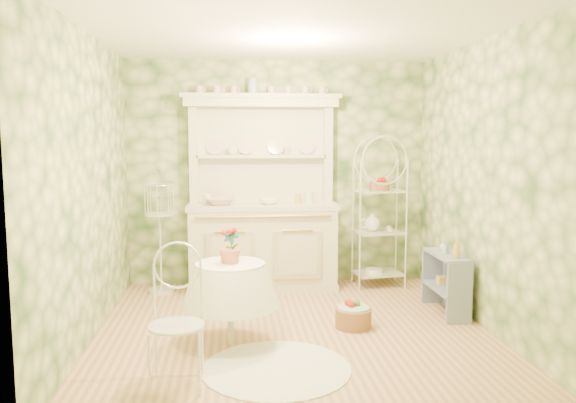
{
  "coord_description": "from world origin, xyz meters",
  "views": [
    {
      "loc": [
        -0.55,
        -5.01,
        1.78
      ],
      "look_at": [
        0.0,
        0.5,
        1.15
      ],
      "focal_mm": 35.0,
      "sensor_mm": 36.0,
      "label": 1
    }
  ],
  "objects": [
    {
      "name": "bottle_glass",
      "position": [
        1.63,
        0.55,
        0.65
      ],
      "size": [
        0.08,
        0.08,
        0.09
      ],
      "primitive_type": "imported",
      "rotation": [
        0.0,
        0.0,
        0.13
      ],
      "color": "silver",
      "rests_on": "side_shelf"
    },
    {
      "name": "floor",
      "position": [
        0.0,
        0.0,
        0.0
      ],
      "size": [
        3.6,
        3.6,
        0.0
      ],
      "primitive_type": "plane",
      "color": "tan",
      "rests_on": "ground"
    },
    {
      "name": "lace_rug",
      "position": [
        -0.23,
        -0.85,
        0.0
      ],
      "size": [
        1.32,
        1.32,
        0.01
      ],
      "primitive_type": "cylinder",
      "rotation": [
        0.0,
        0.0,
        -0.15
      ],
      "color": "white",
      "rests_on": "floor"
    },
    {
      "name": "bakers_rack",
      "position": [
        1.19,
        1.49,
        0.95
      ],
      "size": [
        0.64,
        0.5,
        1.9
      ],
      "primitive_type": "cube",
      "rotation": [
        0.0,
        0.0,
        0.14
      ],
      "color": "white",
      "rests_on": "floor"
    },
    {
      "name": "wall_front",
      "position": [
        0.0,
        -1.8,
        1.35
      ],
      "size": [
        3.6,
        3.6,
        0.0
      ],
      "primitive_type": "plane",
      "color": "beige",
      "rests_on": "floor"
    },
    {
      "name": "wall_right",
      "position": [
        1.8,
        0.0,
        1.35
      ],
      "size": [
        3.6,
        3.6,
        0.0
      ],
      "primitive_type": "plane",
      "color": "beige",
      "rests_on": "floor"
    },
    {
      "name": "bottle_blue",
      "position": [
        1.6,
        0.4,
        0.65
      ],
      "size": [
        0.07,
        0.07,
        0.11
      ],
      "primitive_type": "imported",
      "rotation": [
        0.0,
        0.0,
        0.38
      ],
      "color": "#8DB4D2",
      "rests_on": "side_shelf"
    },
    {
      "name": "birdcage_stand",
      "position": [
        -1.38,
        1.45,
        0.7
      ],
      "size": [
        0.36,
        0.36,
        1.39
      ],
      "primitive_type": "cube",
      "rotation": [
        0.0,
        0.0,
        0.11
      ],
      "color": "white",
      "rests_on": "floor"
    },
    {
      "name": "potted_geranium",
      "position": [
        -0.56,
        -0.24,
        0.85
      ],
      "size": [
        0.17,
        0.14,
        0.28
      ],
      "primitive_type": "imported",
      "rotation": [
        0.0,
        0.0,
        -0.35
      ],
      "color": "#3F7238",
      "rests_on": "round_table"
    },
    {
      "name": "bowl_floral",
      "position": [
        -0.69,
        1.46,
        1.02
      ],
      "size": [
        0.36,
        0.36,
        0.08
      ],
      "primitive_type": "imported",
      "rotation": [
        0.0,
        0.0,
        0.09
      ],
      "color": "white",
      "rests_on": "kitchen_dresser"
    },
    {
      "name": "bowl_white",
      "position": [
        -0.13,
        1.45,
        1.02
      ],
      "size": [
        0.26,
        0.26,
        0.07
      ],
      "primitive_type": "imported",
      "rotation": [
        0.0,
        0.0,
        -0.23
      ],
      "color": "white",
      "rests_on": "kitchen_dresser"
    },
    {
      "name": "kitchen_dresser",
      "position": [
        -0.2,
        1.52,
        1.15
      ],
      "size": [
        1.87,
        0.61,
        2.29
      ],
      "primitive_type": "cube",
      "color": "silver",
      "rests_on": "floor"
    },
    {
      "name": "cup_left",
      "position": [
        -0.54,
        1.67,
        1.61
      ],
      "size": [
        0.13,
        0.13,
        0.1
      ],
      "primitive_type": "imported",
      "rotation": [
        0.0,
        0.0,
        0.07
      ],
      "color": "white",
      "rests_on": "kitchen_dresser"
    },
    {
      "name": "cafe_chair",
      "position": [
        -0.96,
        -1.08,
        0.4
      ],
      "size": [
        0.37,
        0.37,
        0.8
      ],
      "primitive_type": "cube",
      "rotation": [
        0.0,
        0.0,
        0.01
      ],
      "color": "white",
      "rests_on": "floor"
    },
    {
      "name": "floor_basket",
      "position": [
        0.57,
        0.03,
        0.12
      ],
      "size": [
        0.4,
        0.4,
        0.24
      ],
      "primitive_type": "cylinder",
      "rotation": [
        0.0,
        0.0,
        0.06
      ],
      "color": "#92623F",
      "rests_on": "floor"
    },
    {
      "name": "ceiling",
      "position": [
        0.0,
        0.0,
        2.7
      ],
      "size": [
        3.6,
        3.6,
        0.0
      ],
      "primitive_type": "plane",
      "color": "white",
      "rests_on": "floor"
    },
    {
      "name": "wall_back",
      "position": [
        0.0,
        1.8,
        1.35
      ],
      "size": [
        3.6,
        3.6,
        0.0
      ],
      "primitive_type": "plane",
      "color": "beige",
      "rests_on": "floor"
    },
    {
      "name": "bottle_amber",
      "position": [
        1.62,
        0.18,
        0.68
      ],
      "size": [
        0.09,
        0.09,
        0.18
      ],
      "primitive_type": "imported",
      "rotation": [
        0.0,
        0.0,
        0.31
      ],
      "color": "gold",
      "rests_on": "side_shelf"
    },
    {
      "name": "side_shelf",
      "position": [
        1.6,
        0.37,
        0.3
      ],
      "size": [
        0.29,
        0.71,
        0.6
      ],
      "primitive_type": "cube",
      "rotation": [
        0.0,
        0.0,
        -0.04
      ],
      "color": "#7A87A8",
      "rests_on": "floor"
    },
    {
      "name": "cup_right",
      "position": [
        0.11,
        1.67,
        1.61
      ],
      "size": [
        0.12,
        0.12,
        0.09
      ],
      "primitive_type": "imported",
      "rotation": [
        0.0,
        0.0,
        0.32
      ],
      "color": "white",
      "rests_on": "kitchen_dresser"
    },
    {
      "name": "round_table",
      "position": [
        -0.58,
        -0.28,
        0.4
      ],
      "size": [
        0.92,
        0.92,
        0.79
      ],
      "primitive_type": "cylinder",
      "rotation": [
        0.0,
        0.0,
        0.33
      ],
      "color": "white",
      "rests_on": "floor"
    },
    {
      "name": "wall_left",
      "position": [
        -1.8,
        0.0,
        1.35
      ],
      "size": [
        3.6,
        3.6,
        0.0
      ],
      "primitive_type": "plane",
      "color": "beige",
      "rests_on": "floor"
    }
  ]
}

